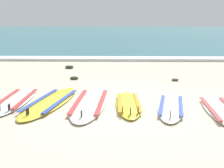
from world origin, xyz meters
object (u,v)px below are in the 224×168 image
at_px(surfboard_3, 128,104).
at_px(surfboard_5, 220,110).
at_px(surfboard_4, 171,107).
at_px(surfboard_0, 16,100).
at_px(surfboard_2, 90,103).
at_px(surfboard_1, 50,102).

relative_size(surfboard_3, surfboard_5, 0.90).
relative_size(surfboard_3, surfboard_4, 0.97).
height_order(surfboard_0, surfboard_2, same).
height_order(surfboard_4, surfboard_5, same).
distance_m(surfboard_3, surfboard_5, 1.69).
relative_size(surfboard_0, surfboard_5, 1.05).
bearing_deg(surfboard_1, surfboard_5, -8.53).
bearing_deg(surfboard_4, surfboard_2, 171.36).
bearing_deg(surfboard_3, surfboard_4, -11.64).
distance_m(surfboard_0, surfboard_2, 1.53).
xyz_separation_m(surfboard_2, surfboard_3, (0.75, -0.07, 0.00)).
height_order(surfboard_1, surfboard_2, same).
distance_m(surfboard_1, surfboard_2, 0.79).
height_order(surfboard_3, surfboard_5, same).
bearing_deg(surfboard_4, surfboard_5, -12.47).
relative_size(surfboard_1, surfboard_4, 1.28).
height_order(surfboard_2, surfboard_5, same).
bearing_deg(surfboard_1, surfboard_3, -4.65).
bearing_deg(surfboard_4, surfboard_0, 172.38).
height_order(surfboard_1, surfboard_4, same).
distance_m(surfboard_0, surfboard_3, 2.28).
bearing_deg(surfboard_3, surfboard_1, 175.35).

